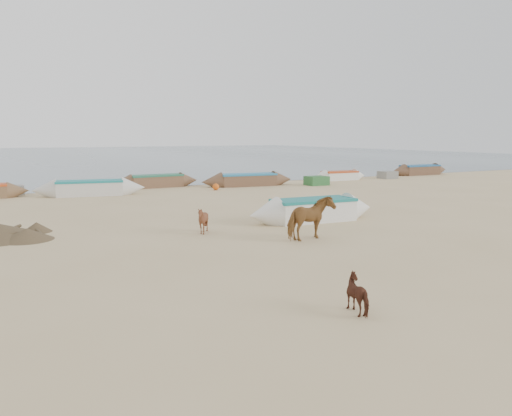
{
  "coord_description": "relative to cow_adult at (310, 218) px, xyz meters",
  "views": [
    {
      "loc": [
        -8.25,
        -11.63,
        3.6
      ],
      "look_at": [
        0.0,
        4.0,
        1.0
      ],
      "focal_mm": 35.0,
      "sensor_mm": 36.0,
      "label": 1
    }
  ],
  "objects": [
    {
      "name": "beach_clutter",
      "position": [
        1.84,
        17.09,
        -0.45
      ],
      "size": [
        42.01,
        4.88,
        0.64
      ],
      "color": "#285934",
      "rests_on": "ground"
    },
    {
      "name": "ground",
      "position": [
        -1.3,
        -2.45,
        -0.75
      ],
      "size": [
        140.0,
        140.0,
        0.0
      ],
      "primitive_type": "plane",
      "color": "tan",
      "rests_on": "ground"
    },
    {
      "name": "near_canoe",
      "position": [
        2.24,
        3.09,
        -0.27
      ],
      "size": [
        5.95,
        1.72,
        0.95
      ],
      "primitive_type": null,
      "rotation": [
        0.0,
        0.0,
        -0.05
      ],
      "color": "white",
      "rests_on": "ground"
    },
    {
      "name": "waterline_canoes",
      "position": [
        -1.79,
        17.84,
        -0.32
      ],
      "size": [
        58.32,
        4.7,
        0.92
      ],
      "color": "brown",
      "rests_on": "ground"
    },
    {
      "name": "cow_adult",
      "position": [
        0.0,
        0.0,
        0.0
      ],
      "size": [
        1.89,
        1.12,
        1.5
      ],
      "primitive_type": "imported",
      "rotation": [
        0.0,
        0.0,
        1.76
      ],
      "color": "brown",
      "rests_on": "ground"
    },
    {
      "name": "calf_front",
      "position": [
        -2.88,
        2.73,
        -0.25
      ],
      "size": [
        1.08,
        1.0,
        1.0
      ],
      "primitive_type": "imported",
      "rotation": [
        0.0,
        0.0,
        -1.32
      ],
      "color": "brown",
      "rests_on": "ground"
    },
    {
      "name": "sea",
      "position": [
        -1.3,
        79.55,
        -0.74
      ],
      "size": [
        160.0,
        160.0,
        0.0
      ],
      "primitive_type": "plane",
      "color": "slate",
      "rests_on": "ground"
    },
    {
      "name": "calf_right",
      "position": [
        -3.08,
        -6.41,
        -0.36
      ],
      "size": [
        0.84,
        0.92,
        0.77
      ],
      "primitive_type": "imported",
      "rotation": [
        0.0,
        0.0,
        1.86
      ],
      "color": "#4E2719",
      "rests_on": "ground"
    }
  ]
}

